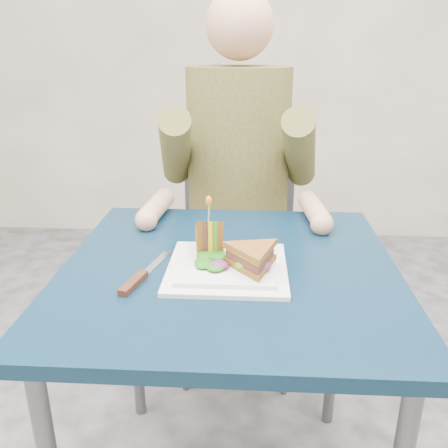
# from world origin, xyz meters

# --- Properties ---
(back_wall) EXTENTS (4.00, 0.02, 2.80)m
(back_wall) POSITION_xyz_m (0.00, 2.00, 1.40)
(back_wall) COLOR #BCB09C
(back_wall) RESTS_ON ground
(table) EXTENTS (0.75, 0.75, 0.73)m
(table) POSITION_xyz_m (0.00, 0.00, 0.65)
(table) COLOR black
(table) RESTS_ON ground
(chair) EXTENTS (0.42, 0.40, 0.93)m
(chair) POSITION_xyz_m (0.00, 0.69, 0.54)
(chair) COLOR #47474C
(chair) RESTS_ON ground
(diner) EXTENTS (0.54, 0.59, 0.74)m
(diner) POSITION_xyz_m (-0.00, 0.58, 0.91)
(diner) COLOR #4E4A23
(diner) RESTS_ON chair
(plate) EXTENTS (0.26, 0.26, 0.02)m
(plate) POSITION_xyz_m (-0.00, -0.03, 0.74)
(plate) COLOR white
(plate) RESTS_ON table
(sandwich_flat) EXTENTS (0.20, 0.20, 0.05)m
(sandwich_flat) POSITION_xyz_m (0.05, -0.05, 0.78)
(sandwich_flat) COLOR brown
(sandwich_flat) RESTS_ON plate
(sandwich_upright) EXTENTS (0.08, 0.13, 0.13)m
(sandwich_upright) POSITION_xyz_m (-0.05, 0.02, 0.78)
(sandwich_upright) COLOR brown
(sandwich_upright) RESTS_ON plate
(fork) EXTENTS (0.04, 0.18, 0.01)m
(fork) POSITION_xyz_m (-0.12, -0.01, 0.73)
(fork) COLOR silver
(fork) RESTS_ON table
(knife) EXTENTS (0.07, 0.22, 0.02)m
(knife) POSITION_xyz_m (-0.19, -0.09, 0.74)
(knife) COLOR silver
(knife) RESTS_ON table
(toothpick) EXTENTS (0.01, 0.01, 0.06)m
(toothpick) POSITION_xyz_m (-0.05, 0.02, 0.85)
(toothpick) COLOR tan
(toothpick) RESTS_ON sandwich_upright
(toothpick_frill) EXTENTS (0.01, 0.01, 0.02)m
(toothpick_frill) POSITION_xyz_m (-0.05, 0.02, 0.88)
(toothpick_frill) COLOR orange
(toothpick_frill) RESTS_ON sandwich_upright
(lettuce_spill) EXTENTS (0.15, 0.13, 0.02)m
(lettuce_spill) POSITION_xyz_m (0.00, -0.02, 0.76)
(lettuce_spill) COLOR #337A14
(lettuce_spill) RESTS_ON plate
(onion_ring) EXTENTS (0.04, 0.04, 0.02)m
(onion_ring) POSITION_xyz_m (0.01, -0.02, 0.77)
(onion_ring) COLOR #9E4C7A
(onion_ring) RESTS_ON plate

